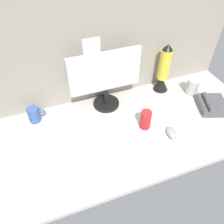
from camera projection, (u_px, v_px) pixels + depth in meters
ground_plane at (124, 129)px, 142.09cm from camera, size 180.00×80.00×3.00cm
cubicle_wall_back at (104, 47)px, 140.68cm from camera, size 180.00×5.50×72.91cm
monitor at (105, 77)px, 141.27cm from camera, size 46.99×18.00×40.04cm
keyboard at (124, 149)px, 128.09cm from camera, size 37.90×15.85×2.00cm
mouse at (171, 133)px, 135.71cm from camera, size 7.53×10.58×3.40cm
mug_ceramic_blue at (34, 114)px, 141.97cm from camera, size 10.85×7.26×10.41cm
mug_steel at (192, 86)px, 161.68cm from camera, size 8.72×8.72×11.63cm
mug_red_plastic at (146, 120)px, 137.29cm from camera, size 6.74×6.74×12.61cm
lava_lamp at (163, 72)px, 158.39cm from camera, size 11.13×11.13×36.43cm
desk_phone at (212, 105)px, 151.54cm from camera, size 22.36×23.58×8.80cm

